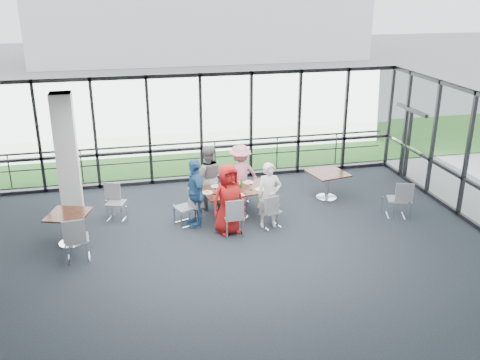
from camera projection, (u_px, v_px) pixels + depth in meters
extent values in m
cube|color=#1C232A|center=(239.00, 259.00, 11.57)|extent=(12.00, 10.00, 0.02)
cube|color=white|center=(239.00, 115.00, 10.43)|extent=(12.00, 10.00, 0.04)
cube|color=silver|center=(329.00, 341.00, 6.44)|extent=(12.00, 0.10, 3.20)
cube|color=white|center=(201.00, 128.00, 15.56)|extent=(12.00, 0.10, 3.20)
cube|color=black|center=(408.00, 145.00, 15.86)|extent=(0.12, 1.60, 2.10)
cube|color=silver|center=(67.00, 158.00, 12.99)|extent=(0.50, 0.50, 3.20)
cube|color=gray|center=(182.00, 136.00, 20.69)|extent=(80.00, 70.00, 0.02)
cube|color=#215E1A|center=(189.00, 150.00, 18.86)|extent=(80.00, 5.00, 0.01)
cube|color=silver|center=(198.00, 16.00, 40.52)|extent=(24.00, 10.00, 6.00)
cylinder|color=#2D2D33|center=(199.00, 158.00, 16.50)|extent=(12.00, 0.06, 0.06)
cube|color=#36150B|center=(237.00, 190.00, 13.39)|extent=(1.92, 1.27, 0.04)
cylinder|color=silver|center=(237.00, 203.00, 13.52)|extent=(0.12, 0.12, 0.71)
cylinder|color=silver|center=(237.00, 216.00, 13.64)|extent=(0.56, 0.56, 0.03)
cube|color=#36150B|center=(68.00, 215.00, 11.98)|extent=(1.09, 1.09, 0.04)
cylinder|color=silver|center=(70.00, 230.00, 12.11)|extent=(0.12, 0.12, 0.71)
cube|color=#36150B|center=(328.00, 173.00, 14.52)|extent=(1.11, 1.11, 0.04)
cylinder|color=silver|center=(327.00, 186.00, 14.65)|extent=(0.12, 0.12, 0.71)
imported|color=#AE1413|center=(228.00, 199.00, 12.49)|extent=(0.95, 0.76, 1.70)
imported|color=silver|center=(269.00, 195.00, 12.83)|extent=(0.61, 0.46, 1.62)
imported|color=slate|center=(208.00, 177.00, 13.84)|extent=(0.88, 0.58, 1.72)
imported|color=pink|center=(240.00, 175.00, 14.17)|extent=(1.15, 0.78, 1.63)
imported|color=#2B5C91|center=(195.00, 193.00, 12.88)|extent=(0.70, 1.07, 1.70)
cylinder|color=white|center=(225.00, 196.00, 12.91)|extent=(0.28, 0.28, 0.01)
cylinder|color=white|center=(260.00, 189.00, 13.34)|extent=(0.25, 0.25, 0.01)
cylinder|color=white|center=(216.00, 186.00, 13.53)|extent=(0.27, 0.27, 0.01)
cylinder|color=white|center=(248.00, 182.00, 13.79)|extent=(0.27, 0.27, 0.01)
cylinder|color=white|center=(207.00, 193.00, 13.13)|extent=(0.29, 0.29, 0.01)
cylinder|color=white|center=(232.00, 190.00, 13.13)|extent=(0.07, 0.07, 0.14)
cylinder|color=white|center=(251.00, 187.00, 13.29)|extent=(0.08, 0.08, 0.15)
cylinder|color=white|center=(236.00, 182.00, 13.61)|extent=(0.07, 0.07, 0.14)
cylinder|color=white|center=(215.00, 192.00, 13.02)|extent=(0.07, 0.07, 0.15)
cube|color=beige|center=(238.00, 195.00, 12.99)|extent=(0.34, 0.27, 0.00)
cube|color=beige|center=(269.00, 188.00, 13.45)|extent=(0.36, 0.28, 0.00)
cube|color=beige|center=(236.00, 183.00, 13.77)|extent=(0.39, 0.39, 0.00)
cube|color=black|center=(239.00, 186.00, 13.49)|extent=(0.10, 0.07, 0.04)
cylinder|color=red|center=(238.00, 185.00, 13.40)|extent=(0.06, 0.06, 0.18)
cylinder|color=#18801C|center=(241.00, 184.00, 13.41)|extent=(0.05, 0.05, 0.20)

